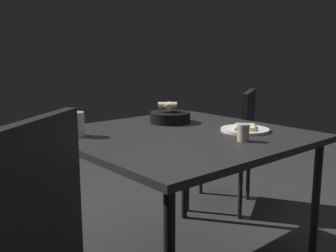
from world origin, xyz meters
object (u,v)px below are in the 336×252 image
dining_table (180,145)px  pepper_shaker (243,134)px  pizza_plate (245,129)px  bread_basket (170,116)px  beer_glass (76,125)px  chair_near (231,140)px

dining_table → pepper_shaker: size_ratio=13.98×
pizza_plate → dining_table: bearing=-32.7°
bread_basket → beer_glass: bearing=-1.4°
pepper_shaker → pizza_plate: bearing=-143.9°
beer_glass → pizza_plate: bearing=147.5°
chair_near → bread_basket: bearing=12.0°
pizza_plate → pepper_shaker: 0.23m
beer_glass → pepper_shaker: 0.77m
bread_basket → beer_glass: bread_basket is taller
pepper_shaker → dining_table: bearing=-73.4°
beer_glass → chair_near: 1.33m
pizza_plate → bread_basket: bread_basket is taller
pepper_shaker → chair_near: bearing=-137.3°
pizza_plate → bread_basket: 0.45m
bread_basket → chair_near: size_ratio=0.26×
pizza_plate → bread_basket: (0.13, -0.43, 0.02)m
pizza_plate → chair_near: size_ratio=0.28×
dining_table → pizza_plate: 0.34m
beer_glass → dining_table: bearing=147.6°
pizza_plate → pepper_shaker: size_ratio=3.13×
dining_table → pepper_shaker: (-0.09, 0.31, 0.09)m
dining_table → pepper_shaker: bearing=106.6°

